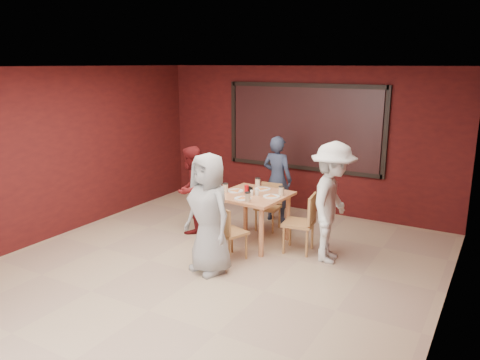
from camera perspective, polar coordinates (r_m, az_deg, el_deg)
The scene contains 11 objects.
floor at distance 6.62m, azimuth -4.61°, elevation -11.43°, with size 7.00×7.00×0.00m, color tan.
window_blinds at distance 9.10m, azimuth 7.70°, elevation 6.39°, with size 3.00×0.02×1.50m, color black.
dining_table at distance 7.48m, azimuth 1.58°, elevation -2.48°, with size 1.11×1.11×0.97m.
chair_front at distance 6.89m, azimuth -1.59°, elevation -6.11°, with size 0.51×0.51×0.83m.
chair_back at distance 8.22m, azimuth 3.60°, elevation -2.87°, with size 0.42×0.42×0.80m.
chair_left at distance 7.99m, azimuth -3.70°, elevation -3.34°, with size 0.49×0.49×0.81m.
chair_right at distance 7.22m, azimuth 7.78°, elevation -4.83°, with size 0.51×0.51×0.92m.
diner_front at distance 6.43m, azimuth -3.85°, elevation -4.11°, with size 0.83×0.54×1.69m, color #959595.
diner_back at distance 8.55m, azimuth 4.55°, elevation 0.13°, with size 0.58×0.38×1.59m, color #2C364F.
diner_left at distance 8.01m, azimuth -5.95°, elevation -1.19°, with size 0.73×0.57×1.49m, color #601214.
diner_right at distance 6.89m, azimuth 11.17°, elevation -2.73°, with size 1.15×0.66×1.78m, color silver.
Camera 1 is at (3.44, -4.89, 2.84)m, focal length 35.00 mm.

